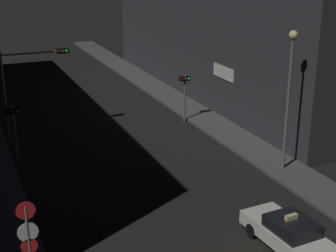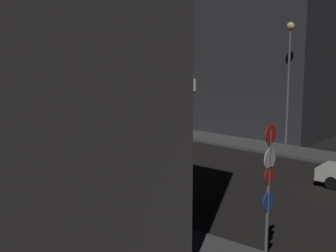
{
  "view_description": "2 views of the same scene",
  "coord_description": "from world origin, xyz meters",
  "px_view_note": "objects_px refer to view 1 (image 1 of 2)",
  "views": [
    {
      "loc": [
        -8.69,
        -6.73,
        11.63
      ],
      "look_at": [
        0.99,
        15.54,
        3.15
      ],
      "focal_mm": 53.21,
      "sensor_mm": 36.0,
      "label": 1
    },
    {
      "loc": [
        -20.33,
        -0.13,
        7.26
      ],
      "look_at": [
        2.12,
        19.15,
        1.81
      ],
      "focal_mm": 54.49,
      "sensor_mm": 36.0,
      "label": 2
    }
  ],
  "objects_px": {
    "taxi": "(289,233)",
    "street_lamp_near_block": "(290,81)",
    "traffic_light_left_kerb": "(14,123)",
    "traffic_light_right_kerb": "(185,88)",
    "traffic_light_overhead": "(28,75)"
  },
  "relations": [
    {
      "from": "traffic_light_overhead",
      "to": "traffic_light_right_kerb",
      "type": "relative_size",
      "value": 1.69
    },
    {
      "from": "traffic_light_right_kerb",
      "to": "street_lamp_near_block",
      "type": "height_order",
      "value": "street_lamp_near_block"
    },
    {
      "from": "traffic_light_right_kerb",
      "to": "traffic_light_overhead",
      "type": "bearing_deg",
      "value": 173.68
    },
    {
      "from": "traffic_light_left_kerb",
      "to": "taxi",
      "type": "bearing_deg",
      "value": -56.48
    },
    {
      "from": "taxi",
      "to": "traffic_light_overhead",
      "type": "height_order",
      "value": "traffic_light_overhead"
    },
    {
      "from": "taxi",
      "to": "traffic_light_right_kerb",
      "type": "distance_m",
      "value": 16.98
    },
    {
      "from": "taxi",
      "to": "street_lamp_near_block",
      "type": "xyz_separation_m",
      "value": [
        4.49,
        6.61,
        4.48
      ]
    },
    {
      "from": "traffic_light_left_kerb",
      "to": "street_lamp_near_block",
      "type": "relative_size",
      "value": 0.45
    },
    {
      "from": "taxi",
      "to": "traffic_light_left_kerb",
      "type": "bearing_deg",
      "value": 123.52
    },
    {
      "from": "traffic_light_left_kerb",
      "to": "traffic_light_right_kerb",
      "type": "xyz_separation_m",
      "value": [
        12.15,
        2.95,
        0.0
      ]
    },
    {
      "from": "taxi",
      "to": "traffic_light_left_kerb",
      "type": "xyz_separation_m",
      "value": [
        -9.04,
        13.65,
        1.76
      ]
    },
    {
      "from": "traffic_light_left_kerb",
      "to": "street_lamp_near_block",
      "type": "bearing_deg",
      "value": -27.49
    },
    {
      "from": "traffic_light_overhead",
      "to": "street_lamp_near_block",
      "type": "distance_m",
      "value": 16.39
    },
    {
      "from": "street_lamp_near_block",
      "to": "traffic_light_overhead",
      "type": "bearing_deg",
      "value": 136.99
    },
    {
      "from": "taxi",
      "to": "traffic_light_overhead",
      "type": "bearing_deg",
      "value": 112.82
    }
  ]
}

